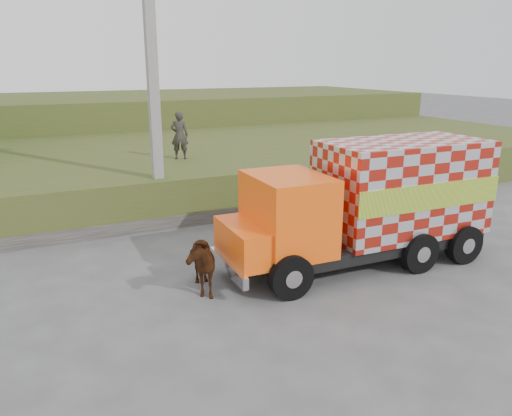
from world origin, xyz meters
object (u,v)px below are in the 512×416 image
utility_pole (154,92)px  cow (197,261)px  cargo_truck (371,202)px  pedestrian (179,135)px

utility_pole → cow: 6.10m
utility_pole → cargo_truck: (3.98, -5.30, -2.50)m
utility_pole → cow: bearing=-95.5°
utility_pole → cow: utility_pole is taller
cargo_truck → cow: bearing=178.1°
cargo_truck → cow: 4.56m
pedestrian → cow: bearing=95.2°
cow → pedestrian: size_ratio=0.93×
cargo_truck → pedestrian: bearing=108.0°
cargo_truck → cow: (-4.47, 0.25, -0.89)m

